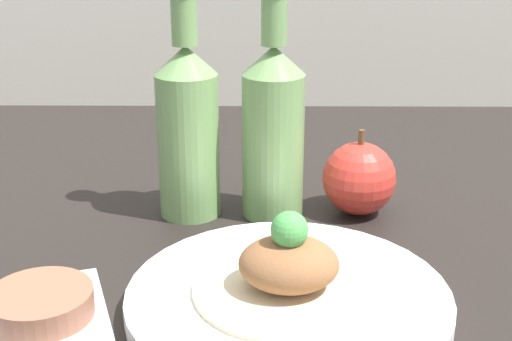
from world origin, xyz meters
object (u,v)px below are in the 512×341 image
Objects in this scene: plated_food at (289,268)px; cider_bottle_left at (188,126)px; apple at (359,178)px; cider_bottle_right at (273,126)px; dipping_bowl at (41,306)px; plate at (288,298)px.

cider_bottle_left is at bearing 116.89° from plated_food.
cider_bottle_right is at bearing -178.48° from apple.
plated_food is 20.54cm from cider_bottle_right.
plate is at bearing 4.53° from dipping_bowl.
cider_bottle_left is at bearing 116.89° from plate.
plate is 2.80cm from plated_food.
apple is at bearing 0.78° from cider_bottle_left.
cider_bottle_left is 25.01cm from dipping_bowl.
apple is at bearing 67.62° from plated_food.
plated_food is 1.86× the size of dipping_bowl.
plated_food reaches higher than dipping_bowl.
cider_bottle_right is 29.72cm from dipping_bowl.
plate is 21.69cm from apple.
cider_bottle_left and cider_bottle_right have the same top height.
plated_food is at bearing -90.00° from plate.
cider_bottle_left is 2.64× the size of apple.
plate is at bearing 90.00° from plated_food.
cider_bottle_right is at bearing 93.13° from plated_food.
plate is 23.69cm from cider_bottle_left.
cider_bottle_left is 2.92× the size of dipping_bowl.
cider_bottle_right is at bearing 48.26° from dipping_bowl.
plate is 21.52cm from cider_bottle_right.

